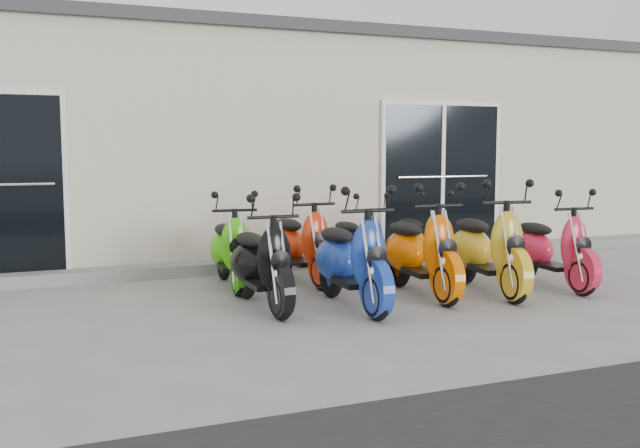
# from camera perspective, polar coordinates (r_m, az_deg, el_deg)

# --- Properties ---
(ground) EXTENTS (80.00, 80.00, 0.00)m
(ground) POSITION_cam_1_polar(r_m,az_deg,el_deg) (7.82, 1.67, -5.91)
(ground) COLOR gray
(ground) RESTS_ON ground
(building) EXTENTS (14.00, 6.00, 3.20)m
(building) POSITION_cam_1_polar(r_m,az_deg,el_deg) (12.58, -7.99, 5.95)
(building) COLOR beige
(building) RESTS_ON ground
(roof_cap) EXTENTS (14.20, 6.20, 0.16)m
(roof_cap) POSITION_cam_1_polar(r_m,az_deg,el_deg) (12.69, -8.11, 13.56)
(roof_cap) COLOR #3F3F42
(roof_cap) RESTS_ON building
(front_step) EXTENTS (14.00, 0.40, 0.15)m
(front_step) POSITION_cam_1_polar(r_m,az_deg,el_deg) (9.66, -3.19, -3.14)
(front_step) COLOR gray
(front_step) RESTS_ON ground
(door_left) EXTENTS (1.07, 0.08, 2.22)m
(door_left) POSITION_cam_1_polar(r_m,az_deg,el_deg) (9.17, -22.85, 3.33)
(door_left) COLOR black
(door_left) RESTS_ON front_step
(door_right) EXTENTS (2.02, 0.08, 2.22)m
(door_right) POSITION_cam_1_polar(r_m,az_deg,el_deg) (10.80, 9.69, 4.09)
(door_right) COLOR black
(door_right) RESTS_ON front_step
(scooter_front_black) EXTENTS (0.63, 1.64, 1.20)m
(scooter_front_black) POSITION_cam_1_polar(r_m,az_deg,el_deg) (7.22, -4.74, -2.10)
(scooter_front_black) COLOR black
(scooter_front_black) RESTS_ON ground
(scooter_front_blue) EXTENTS (0.65, 1.74, 1.28)m
(scooter_front_blue) POSITION_cam_1_polar(r_m,az_deg,el_deg) (7.22, 2.50, -1.78)
(scooter_front_blue) COLOR #19399B
(scooter_front_blue) RESTS_ON ground
(scooter_front_orange_a) EXTENTS (0.71, 1.75, 1.27)m
(scooter_front_orange_a) POSITION_cam_1_polar(r_m,az_deg,el_deg) (7.88, 8.06, -1.18)
(scooter_front_orange_a) COLOR #EF6000
(scooter_front_orange_a) RESTS_ON ground
(scooter_front_orange_b) EXTENTS (0.87, 1.84, 1.31)m
(scooter_front_orange_b) POSITION_cam_1_polar(r_m,az_deg,el_deg) (8.18, 13.27, -0.91)
(scooter_front_orange_b) COLOR gold
(scooter_front_orange_b) RESTS_ON ground
(scooter_front_red) EXTENTS (0.67, 1.63, 1.18)m
(scooter_front_red) POSITION_cam_1_polar(r_m,az_deg,el_deg) (8.74, 18.09, -1.02)
(scooter_front_red) COLOR red
(scooter_front_red) RESTS_ON ground
(scooter_back_green) EXTENTS (0.72, 1.62, 1.16)m
(scooter_back_green) POSITION_cam_1_polar(r_m,az_deg,el_deg) (8.35, -7.23, -1.14)
(scooter_back_green) COLOR #43C10E
(scooter_back_green) RESTS_ON ground
(scooter_back_red) EXTENTS (0.75, 1.69, 1.21)m
(scooter_back_red) POSITION_cam_1_polar(r_m,az_deg,el_deg) (8.58, -1.58, -0.72)
(scooter_back_red) COLOR red
(scooter_back_red) RESTS_ON ground
(scooter_back_blue) EXTENTS (0.58, 1.50, 1.09)m
(scooter_back_blue) POSITION_cam_1_polar(r_m,az_deg,el_deg) (8.98, 3.07, -0.81)
(scooter_back_blue) COLOR navy
(scooter_back_blue) RESTS_ON ground
(scooter_back_yellow) EXTENTS (0.56, 1.49, 1.09)m
(scooter_back_yellow) POSITION_cam_1_polar(r_m,az_deg,el_deg) (9.40, 8.14, -0.54)
(scooter_back_yellow) COLOR orange
(scooter_back_yellow) RESTS_ON ground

